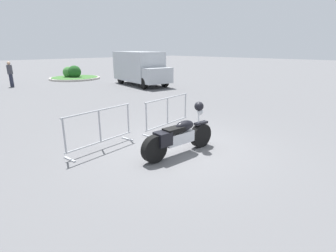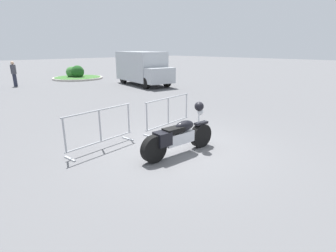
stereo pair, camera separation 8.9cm
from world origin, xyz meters
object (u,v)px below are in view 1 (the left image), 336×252
object	(u,v)px
motorcycle	(179,136)
delivery_van	(140,67)
crowd_barrier_far	(168,113)
pedestrian	(10,73)
crowd_barrier_near	(100,129)

from	to	relation	value
motorcycle	delivery_van	xyz separation A→B (m)	(7.34, 10.78, 0.76)
crowd_barrier_far	pedestrian	size ratio (longest dim) A/B	1.24
delivery_van	pedestrian	xyz separation A→B (m)	(-6.91, 5.49, -0.32)
delivery_van	pedestrian	distance (m)	8.83
crowd_barrier_far	pedestrian	distance (m)	14.61
crowd_barrier_far	crowd_barrier_near	bearing A→B (deg)	180.00
crowd_barrier_near	crowd_barrier_far	world-z (taller)	same
motorcycle	pedestrian	size ratio (longest dim) A/B	1.32
crowd_barrier_near	pedestrian	size ratio (longest dim) A/B	1.24
motorcycle	crowd_barrier_near	xyz separation A→B (m)	(-1.23, 1.69, 0.07)
crowd_barrier_far	delivery_van	distance (m)	10.98
crowd_barrier_near	delivery_van	xyz separation A→B (m)	(8.57, 9.10, 0.69)
motorcycle	crowd_barrier_far	distance (m)	2.09
crowd_barrier_far	delivery_van	bearing A→B (deg)	56.13
crowd_barrier_far	delivery_van	xyz separation A→B (m)	(6.10, 9.10, 0.69)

